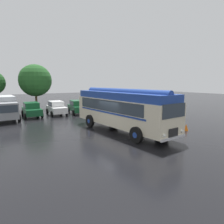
{
  "coord_description": "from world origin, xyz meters",
  "views": [
    {
      "loc": [
        -8.58,
        -13.1,
        3.99
      ],
      "look_at": [
        0.6,
        1.54,
        1.4
      ],
      "focal_mm": 32.0,
      "sensor_mm": 36.0,
      "label": 1
    }
  ],
  "objects": [
    {
      "name": "box_van",
      "position": [
        -7.07,
        10.93,
        1.36
      ],
      "size": [
        2.42,
        5.81,
        2.5
      ],
      "color": "#B2B7BC",
      "rests_on": "ground"
    },
    {
      "name": "car_mid_right",
      "position": [
        1.25,
        11.0,
        0.85
      ],
      "size": [
        2.36,
        4.38,
        1.66
      ],
      "color": "#144C28",
      "rests_on": "ground"
    },
    {
      "name": "traffic_cone",
      "position": [
        5.24,
        -2.67,
        0.28
      ],
      "size": [
        0.36,
        0.36,
        0.55
      ],
      "primitive_type": "cone",
      "color": "orange",
      "rests_on": "ground"
    },
    {
      "name": "tree_centre",
      "position": [
        -2.59,
        17.73,
        4.35
      ],
      "size": [
        4.63,
        4.63,
        6.56
      ],
      "color": "#4C3823",
      "rests_on": "ground"
    },
    {
      "name": "vintage_bus",
      "position": [
        0.6,
        0.03,
        1.89
      ],
      "size": [
        3.43,
        10.28,
        3.49
      ],
      "color": "beige",
      "rests_on": "ground"
    },
    {
      "name": "car_near_left",
      "position": [
        -4.31,
        11.3,
        0.85
      ],
      "size": [
        2.06,
        4.25,
        1.66
      ],
      "color": "#144C28",
      "rests_on": "ground"
    },
    {
      "name": "car_mid_left",
      "position": [
        -1.37,
        11.44,
        0.85
      ],
      "size": [
        2.12,
        4.28,
        1.66
      ],
      "color": "silver",
      "rests_on": "ground"
    },
    {
      "name": "ground_plane",
      "position": [
        0.0,
        0.0,
        0.0
      ],
      "size": [
        120.0,
        120.0,
        0.0
      ],
      "primitive_type": "plane",
      "color": "black"
    }
  ]
}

